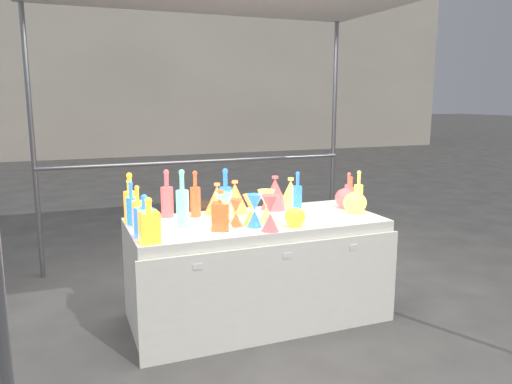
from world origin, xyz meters
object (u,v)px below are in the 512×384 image
object	(u,v)px
display_table	(256,269)
bottle_0	(130,198)
decanter_0	(149,220)
hourglass_0	(236,213)
lampshade_0	(235,197)
cardboard_box_closed	(208,221)
globe_0	(295,218)

from	to	relation	value
display_table	bottle_0	distance (m)	1.04
decanter_0	hourglass_0	bearing A→B (deg)	14.59
display_table	bottle_0	xyz separation A→B (m)	(-0.85, 0.23, 0.55)
bottle_0	lampshade_0	world-z (taller)	bottle_0
cardboard_box_closed	lampshade_0	world-z (taller)	lampshade_0
lampshade_0	decanter_0	bearing A→B (deg)	-160.31
decanter_0	globe_0	xyz separation A→B (m)	(0.98, 0.03, -0.08)
bottle_0	decanter_0	distance (m)	0.54
cardboard_box_closed	globe_0	distance (m)	2.60
display_table	globe_0	xyz separation A→B (m)	(0.17, -0.28, 0.43)
cardboard_box_closed	bottle_0	bearing A→B (deg)	-98.88
globe_0	lampshade_0	xyz separation A→B (m)	(-0.24, 0.55, 0.07)
decanter_0	lampshade_0	bearing A→B (deg)	35.91
display_table	cardboard_box_closed	size ratio (longest dim) A/B	3.35
display_table	lampshade_0	bearing A→B (deg)	104.21
hourglass_0	globe_0	xyz separation A→B (m)	(0.37, -0.15, -0.04)
display_table	lampshade_0	xyz separation A→B (m)	(-0.07, 0.27, 0.50)
globe_0	lampshade_0	size ratio (longest dim) A/B	0.59
cardboard_box_closed	display_table	bearing A→B (deg)	-76.68
bottle_0	lampshade_0	distance (m)	0.78
decanter_0	globe_0	size ratio (longest dim) A/B	1.93
cardboard_box_closed	globe_0	xyz separation A→B (m)	(-0.10, -2.52, 0.61)
display_table	hourglass_0	bearing A→B (deg)	-148.37
cardboard_box_closed	hourglass_0	xyz separation A→B (m)	(-0.47, -2.37, 0.64)
cardboard_box_closed	lampshade_0	xyz separation A→B (m)	(-0.34, -1.98, 0.67)
cardboard_box_closed	decanter_0	bearing A→B (deg)	-92.79
bottle_0	decanter_0	world-z (taller)	bottle_0
bottle_0	hourglass_0	size ratio (longest dim) A/B	1.89
decanter_0	globe_0	distance (m)	0.99
display_table	cardboard_box_closed	distance (m)	2.27
bottle_0	globe_0	distance (m)	1.15
display_table	decanter_0	world-z (taller)	decanter_0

